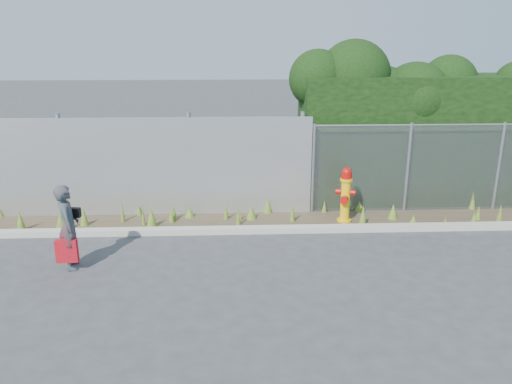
% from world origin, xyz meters
% --- Properties ---
extents(ground, '(80.00, 80.00, 0.00)m').
position_xyz_m(ground, '(0.00, 0.00, 0.00)').
color(ground, '#3B3B3D').
rests_on(ground, ground).
extents(curb, '(16.00, 0.22, 0.12)m').
position_xyz_m(curb, '(0.00, 1.80, 0.06)').
color(curb, '#A9A599').
rests_on(curb, ground).
extents(weed_strip, '(16.00, 1.37, 0.55)m').
position_xyz_m(weed_strip, '(-1.17, 2.47, 0.13)').
color(weed_strip, '#443627').
rests_on(weed_strip, ground).
extents(corrugated_fence, '(8.50, 0.21, 2.30)m').
position_xyz_m(corrugated_fence, '(-3.25, 3.01, 1.10)').
color(corrugated_fence, '#B1B4B8').
rests_on(corrugated_fence, ground).
extents(chainlink_fence, '(6.50, 0.07, 2.05)m').
position_xyz_m(chainlink_fence, '(4.25, 3.00, 1.03)').
color(chainlink_fence, gray).
rests_on(chainlink_fence, ground).
extents(hedge, '(7.63, 1.95, 3.82)m').
position_xyz_m(hedge, '(4.11, 4.04, 1.98)').
color(hedge, black).
rests_on(hedge, ground).
extents(fire_hydrant, '(0.42, 0.38, 1.25)m').
position_xyz_m(fire_hydrant, '(1.66, 2.32, 0.61)').
color(fire_hydrant, yellow).
rests_on(fire_hydrant, ground).
extents(woman, '(0.50, 0.63, 1.50)m').
position_xyz_m(woman, '(-3.56, 0.33, 0.75)').
color(woman, '#106268').
rests_on(woman, ground).
extents(red_tote_bag, '(0.36, 0.13, 0.47)m').
position_xyz_m(red_tote_bag, '(-3.58, 0.17, 0.38)').
color(red_tote_bag, '#A0092A').
extents(black_shoulder_bag, '(0.22, 0.09, 0.17)m').
position_xyz_m(black_shoulder_bag, '(-3.48, 0.45, 0.97)').
color(black_shoulder_bag, black).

